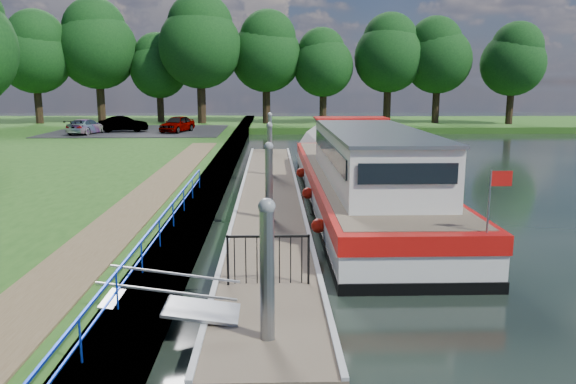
{
  "coord_description": "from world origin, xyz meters",
  "views": [
    {
      "loc": [
        0.08,
        -9.78,
        4.88
      ],
      "look_at": [
        0.61,
        7.87,
        1.4
      ],
      "focal_mm": 35.0,
      "sensor_mm": 36.0,
      "label": 1
    }
  ],
  "objects_px": {
    "car_b": "(123,124)",
    "barge": "(357,176)",
    "car_a": "(177,124)",
    "car_c": "(86,126)",
    "pontoon": "(270,197)"
  },
  "relations": [
    {
      "from": "car_b",
      "to": "barge",
      "type": "bearing_deg",
      "value": -155.11
    },
    {
      "from": "car_a",
      "to": "car_c",
      "type": "xyz_separation_m",
      "value": [
        -6.88,
        -1.47,
        -0.08
      ]
    },
    {
      "from": "car_a",
      "to": "car_c",
      "type": "bearing_deg",
      "value": -149.26
    },
    {
      "from": "pontoon",
      "to": "car_c",
      "type": "xyz_separation_m",
      "value": [
        -14.48,
        21.99,
        1.24
      ]
    },
    {
      "from": "pontoon",
      "to": "car_b",
      "type": "relative_size",
      "value": 7.76
    },
    {
      "from": "barge",
      "to": "car_c",
      "type": "distance_m",
      "value": 28.58
    },
    {
      "from": "pontoon",
      "to": "car_c",
      "type": "relative_size",
      "value": 7.38
    },
    {
      "from": "barge",
      "to": "car_a",
      "type": "distance_m",
      "value": 26.14
    },
    {
      "from": "pontoon",
      "to": "car_a",
      "type": "height_order",
      "value": "car_a"
    },
    {
      "from": "pontoon",
      "to": "car_b",
      "type": "distance_m",
      "value": 26.65
    },
    {
      "from": "car_b",
      "to": "pontoon",
      "type": "bearing_deg",
      "value": -161.42
    },
    {
      "from": "car_b",
      "to": "car_c",
      "type": "relative_size",
      "value": 0.95
    },
    {
      "from": "car_a",
      "to": "car_b",
      "type": "bearing_deg",
      "value": -165.04
    },
    {
      "from": "car_c",
      "to": "car_b",
      "type": "bearing_deg",
      "value": -131.75
    },
    {
      "from": "barge",
      "to": "car_a",
      "type": "bearing_deg",
      "value": 115.36
    }
  ]
}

